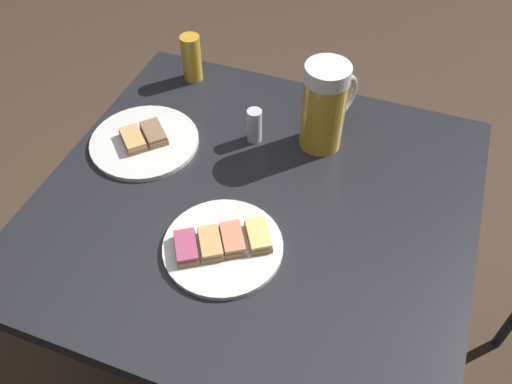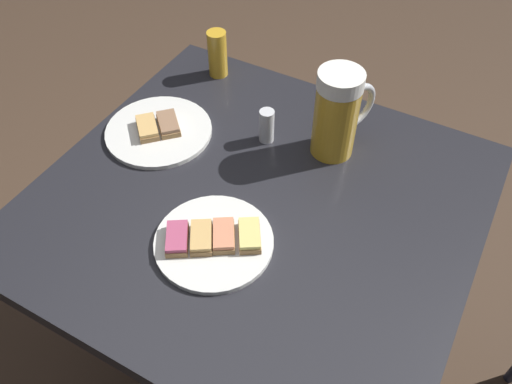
{
  "view_description": "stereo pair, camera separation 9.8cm",
  "coord_description": "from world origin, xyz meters",
  "views": [
    {
      "loc": [
        0.62,
        0.23,
        1.5
      ],
      "look_at": [
        0.0,
        0.0,
        0.77
      ],
      "focal_mm": 37.0,
      "sensor_mm": 36.0,
      "label": 1
    },
    {
      "loc": [
        0.57,
        0.32,
        1.5
      ],
      "look_at": [
        0.0,
        0.0,
        0.77
      ],
      "focal_mm": 37.0,
      "sensor_mm": 36.0,
      "label": 2
    }
  ],
  "objects": [
    {
      "name": "plate_far",
      "position": [
        -0.06,
        -0.27,
        0.76
      ],
      "size": [
        0.22,
        0.22,
        0.03
      ],
      "color": "white",
      "rests_on": "cafe_table"
    },
    {
      "name": "ground_plane",
      "position": [
        0.0,
        0.0,
        0.0
      ],
      "size": [
        6.0,
        6.0,
        0.0
      ],
      "primitive_type": "plane",
      "color": "#4C3828"
    },
    {
      "name": "beer_glass_small",
      "position": [
        -0.31,
        -0.27,
        0.8
      ],
      "size": [
        0.04,
        0.04,
        0.11
      ],
      "primitive_type": "cylinder",
      "color": "gold",
      "rests_on": "cafe_table"
    },
    {
      "name": "cafe_table",
      "position": [
        0.0,
        0.0,
        0.6
      ],
      "size": [
        0.76,
        0.81,
        0.75
      ],
      "color": "black",
      "rests_on": "ground_plane"
    },
    {
      "name": "beer_mug",
      "position": [
        -0.2,
        0.07,
        0.84
      ],
      "size": [
        0.14,
        0.09,
        0.19
      ],
      "color": "gold",
      "rests_on": "cafe_table"
    },
    {
      "name": "plate_near",
      "position": [
        0.13,
        -0.01,
        0.76
      ],
      "size": [
        0.21,
        0.21,
        0.03
      ],
      "color": "white",
      "rests_on": "cafe_table"
    },
    {
      "name": "salt_shaker",
      "position": [
        -0.16,
        -0.06,
        0.79
      ],
      "size": [
        0.03,
        0.03,
        0.07
      ],
      "primitive_type": "cylinder",
      "color": "silver",
      "rests_on": "cafe_table"
    }
  ]
}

